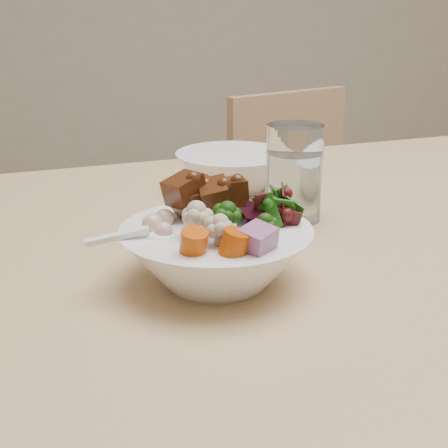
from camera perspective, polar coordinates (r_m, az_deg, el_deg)
The scene contains 6 objects.
dining_table at distance 0.86m, azimuth 15.01°, elevation -4.44°, with size 1.64×1.09×0.71m.
chair_far at distance 1.58m, azimuth 7.89°, elevation -0.80°, with size 0.47×0.47×0.77m.
food_bowl at distance 0.63m, azimuth -0.60°, elevation -2.45°, with size 0.19×0.19×0.10m.
soup_spoon at distance 0.60m, azimuth -6.83°, elevation -1.18°, with size 0.09×0.03×0.02m.
water_glass at distance 0.81m, azimuth 6.39°, elevation 4.29°, with size 0.07×0.07×0.12m.
side_bowl at distance 0.94m, azimuth 0.77°, elevation 4.85°, with size 0.17×0.17×0.06m, color white, non-canonical shape.
Camera 1 is at (-0.60, -0.83, 0.98)m, focal length 50.00 mm.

